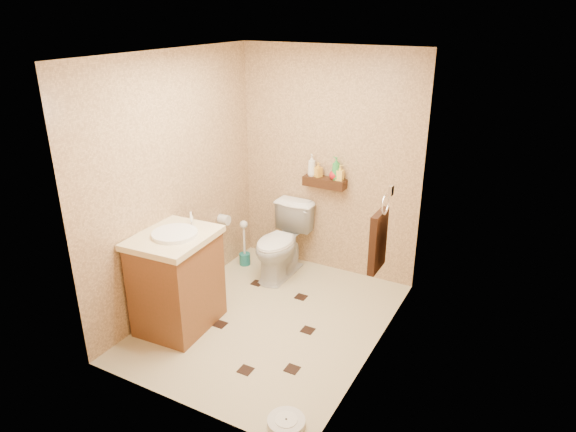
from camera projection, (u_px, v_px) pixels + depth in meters
The scene contains 19 objects.
ground at pixel (270, 320), 4.81m from camera, with size 2.50×2.50×0.00m, color #C4B190.
wall_back at pixel (328, 164), 5.37m from camera, with size 2.00×0.04×2.40m, color tan.
wall_front at pixel (171, 260), 3.34m from camera, with size 2.00×0.04×2.40m, color tan.
wall_left at pixel (176, 183), 4.79m from camera, with size 0.04×2.50×2.40m, color tan.
wall_right at pixel (381, 223), 3.92m from camera, with size 0.04×2.50×2.40m, color tan.
ceiling at pixel (266, 53), 3.90m from camera, with size 2.00×2.50×0.02m, color silver.
wall_shelf at pixel (325, 182), 5.38m from camera, with size 0.46×0.14×0.10m, color #3C2310.
floor_accents at pixel (271, 326), 4.73m from camera, with size 1.09×1.36×0.01m.
toilet at pixel (281, 242), 5.49m from camera, with size 0.44×0.76×0.78m, color white.
vanity at pixel (177, 280), 4.58m from camera, with size 0.65×0.78×1.05m.
bathroom_scale at pixel (286, 422), 3.60m from camera, with size 0.34×0.34×0.05m.
toilet_brush at pixel (244, 249), 5.79m from camera, with size 0.12×0.12×0.54m.
towel_ring at pixel (379, 239), 4.26m from camera, with size 0.12×0.30×0.76m.
toilet_paper at pixel (224, 220), 5.52m from camera, with size 0.12×0.11×0.12m.
bottle_a at pixel (312, 165), 5.38m from camera, with size 0.09×0.09×0.23m, color silver.
bottle_b at pixel (318, 170), 5.36m from camera, with size 0.07×0.07×0.16m, color gold.
bottle_c at pixel (334, 173), 5.28m from camera, with size 0.11×0.11×0.14m, color red.
bottle_d at pixel (336, 168), 5.26m from camera, with size 0.09×0.09×0.24m, color green.
bottle_e at pixel (340, 173), 5.25m from camera, with size 0.07×0.08×0.16m, color #ECC34E.
Camera 1 is at (2.08, -3.51, 2.73)m, focal length 32.00 mm.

